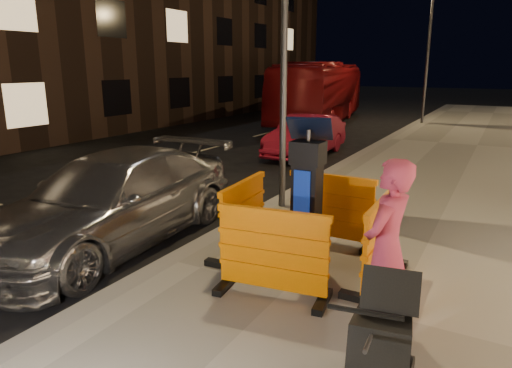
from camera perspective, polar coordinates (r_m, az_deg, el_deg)
The scene contains 15 objects.
ground_plane at distance 6.51m, azimuth -10.67°, elevation -10.50°, with size 120.00×120.00×0.00m, color black.
sidewalk at distance 5.28m, azimuth 16.47°, elevation -16.27°, with size 6.00×60.00×0.15m, color gray.
kerb at distance 6.48m, azimuth -10.70°, elevation -9.90°, with size 0.30×60.00×0.15m, color slate.
parking_kiosk at distance 5.89m, azimuth 6.35°, elevation -1.75°, with size 0.59×0.59×1.87m, color black.
barrier_front at distance 5.22m, azimuth 2.11°, elevation -8.69°, with size 1.34×0.55×1.04m, color #DF6E00.
barrier_back at distance 6.86m, azimuth 9.35°, elevation -3.10°, with size 1.34×0.55×1.04m, color #DF6E00.
barrier_kerbside at distance 6.42m, azimuth -1.60°, elevation -4.14°, with size 1.34×0.55×1.04m, color #DF6E00.
barrier_bldgside at distance 5.75m, azimuth 15.05°, elevation -6.95°, with size 1.34×0.55×1.04m, color #DF6E00.
car_silver at distance 7.69m, azimuth -17.10°, elevation -6.93°, with size 1.96×4.83×1.40m, color #A0A0A4.
car_red at distance 14.45m, azimuth 6.23°, elevation 3.56°, with size 1.33×3.82×1.26m, color maroon.
bus_doubledecker at distance 23.44m, azimuth 7.88°, elevation 7.71°, with size 2.46×10.50×2.92m, color maroon.
man at distance 4.58m, azimuth 16.00°, elevation -7.78°, with size 0.64×0.42×1.76m, color #A42E4C.
stroller at distance 3.93m, azimuth 15.35°, elevation -17.99°, with size 0.52×0.80×1.00m, color black.
street_lamp_mid at distance 8.32m, azimuth 3.54°, elevation 17.41°, with size 0.12×0.12×6.00m, color #3F3F44.
street_lamp_far at distance 22.78m, azimuth 20.67°, elevation 14.69°, with size 0.12×0.12×6.00m, color #3F3F44.
Camera 1 is at (3.85, -4.49, 2.73)m, focal length 32.00 mm.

